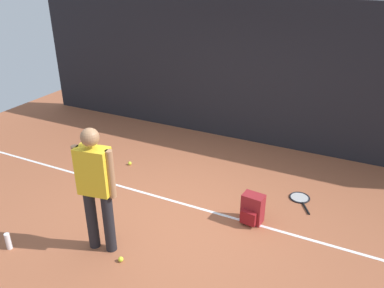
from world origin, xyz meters
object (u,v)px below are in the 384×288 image
at_px(tennis_ball_near_player, 121,259).
at_px(water_bottle, 8,241).
at_px(tennis_ball_by_fence, 130,163).
at_px(tennis_player, 96,184).
at_px(backpack, 252,209).
at_px(tennis_racket, 300,199).

relative_size(tennis_ball_near_player, water_bottle, 0.28).
height_order(tennis_ball_by_fence, water_bottle, water_bottle).
bearing_deg(water_bottle, tennis_ball_near_player, 16.96).
height_order(tennis_ball_near_player, water_bottle, water_bottle).
height_order(tennis_player, water_bottle, tennis_player).
distance_m(backpack, water_bottle, 3.30).
bearing_deg(tennis_ball_by_fence, tennis_racket, 4.50).
bearing_deg(tennis_racket, backpack, 120.39).
relative_size(backpack, tennis_ball_by_fence, 6.67).
bearing_deg(tennis_racket, tennis_ball_by_fence, 64.80).
xyz_separation_m(tennis_racket, backpack, (-0.51, -0.89, 0.20)).
distance_m(tennis_ball_by_fence, water_bottle, 2.60).
bearing_deg(tennis_ball_near_player, tennis_racket, 54.36).
bearing_deg(tennis_player, tennis_ball_by_fence, -74.02).
distance_m(tennis_player, tennis_ball_by_fence, 2.45).
distance_m(tennis_player, tennis_ball_near_player, 1.01).
bearing_deg(water_bottle, tennis_racket, 41.87).
bearing_deg(tennis_racket, water_bottle, 102.18).
xyz_separation_m(backpack, water_bottle, (-2.66, -1.95, -0.09)).
xyz_separation_m(tennis_racket, tennis_ball_by_fence, (-3.07, -0.24, 0.02)).
xyz_separation_m(tennis_player, water_bottle, (-1.09, -0.56, -0.85)).
distance_m(tennis_racket, tennis_ball_by_fence, 3.08).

